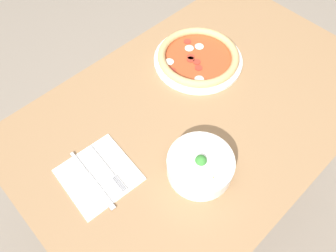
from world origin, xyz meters
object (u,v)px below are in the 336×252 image
object	(u,v)px
bowl	(200,165)
fork	(106,167)
pizza	(198,57)
knife	(90,177)

from	to	relation	value
bowl	fork	bearing A→B (deg)	-45.60
pizza	knife	distance (m)	0.55
knife	bowl	bearing A→B (deg)	54.31
bowl	knife	xyz separation A→B (m)	(0.23, -0.19, -0.03)
pizza	knife	world-z (taller)	pizza
bowl	pizza	bearing A→B (deg)	-135.88
bowl	knife	world-z (taller)	bowl
bowl	fork	size ratio (longest dim) A/B	1.03
pizza	bowl	bearing A→B (deg)	44.12
pizza	fork	size ratio (longest dim) A/B	1.74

